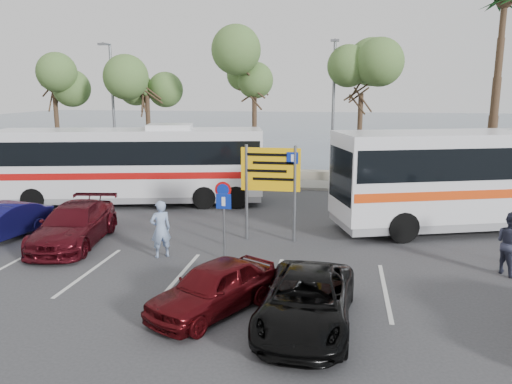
% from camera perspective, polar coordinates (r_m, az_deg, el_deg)
% --- Properties ---
extents(ground, '(120.00, 120.00, 0.00)m').
position_cam_1_polar(ground, '(16.12, -3.58, -8.66)').
color(ground, '#343436').
rests_on(ground, ground).
extents(kerb_strip, '(44.00, 2.40, 0.15)m').
position_cam_1_polar(kerb_strip, '(29.43, 2.70, 0.92)').
color(kerb_strip, gray).
rests_on(kerb_strip, ground).
extents(seawall, '(48.00, 0.80, 0.60)m').
position_cam_1_polar(seawall, '(31.34, 3.16, 2.01)').
color(seawall, '#9D947D').
rests_on(seawall, ground).
extents(sea, '(140.00, 140.00, 0.00)m').
position_cam_1_polar(sea, '(74.97, 7.12, 7.44)').
color(sea, '#3F4D65').
rests_on(sea, ground).
extents(tree_far_left, '(3.20, 3.20, 7.60)m').
position_cam_1_polar(tree_far_left, '(33.63, -22.18, 12.16)').
color(tree_far_left, '#382619').
rests_on(tree_far_left, kerb_strip).
extents(tree_left, '(3.20, 3.20, 7.20)m').
position_cam_1_polar(tree_left, '(30.92, -12.41, 12.25)').
color(tree_left, '#382619').
rests_on(tree_left, kerb_strip).
extents(tree_mid, '(3.20, 3.20, 8.00)m').
position_cam_1_polar(tree_mid, '(29.14, -0.18, 13.83)').
color(tree_mid, '#382619').
rests_on(tree_mid, kerb_strip).
extents(tree_right, '(3.20, 3.20, 7.40)m').
position_cam_1_polar(tree_right, '(28.70, 12.00, 12.64)').
color(tree_right, '#382619').
rests_on(tree_right, kerb_strip).
extents(palm_tree, '(4.80, 4.80, 11.20)m').
position_cam_1_polar(palm_tree, '(30.06, 26.54, 18.74)').
color(palm_tree, '#382619').
rests_on(palm_tree, kerb_strip).
extents(street_lamp_left, '(0.45, 1.15, 8.01)m').
position_cam_1_polar(street_lamp_left, '(31.30, -16.07, 9.48)').
color(street_lamp_left, slate).
rests_on(street_lamp_left, kerb_strip).
extents(street_lamp_right, '(0.45, 1.15, 8.01)m').
position_cam_1_polar(street_lamp_right, '(28.22, 8.81, 9.59)').
color(street_lamp_right, slate).
rests_on(street_lamp_right, kerb_strip).
extents(direction_sign, '(2.20, 0.12, 3.60)m').
position_cam_1_polar(direction_sign, '(18.34, 1.68, 1.75)').
color(direction_sign, slate).
rests_on(direction_sign, ground).
extents(sign_no_stop, '(0.60, 0.08, 2.35)m').
position_cam_1_polar(sign_no_stop, '(18.02, -3.76, -1.22)').
color(sign_no_stop, slate).
rests_on(sign_no_stop, ground).
extents(sign_parking, '(0.50, 0.07, 2.25)m').
position_cam_1_polar(sign_parking, '(16.45, -3.69, -2.87)').
color(sign_parking, slate).
rests_on(sign_parking, ground).
extents(lane_markings, '(12.02, 4.20, 0.01)m').
position_cam_1_polar(lane_markings, '(15.52, -8.60, -9.59)').
color(lane_markings, silver).
rests_on(lane_markings, ground).
extents(coach_bus_left, '(12.86, 5.39, 3.92)m').
position_cam_1_polar(coach_bus_left, '(25.10, -13.94, 2.73)').
color(coach_bus_left, white).
rests_on(coach_bus_left, ground).
extents(coach_bus_right, '(13.79, 7.02, 4.23)m').
position_cam_1_polar(coach_bus_right, '(22.43, 26.28, 1.17)').
color(coach_bus_right, white).
rests_on(coach_bus_right, ground).
extents(car_blue, '(2.22, 4.27, 1.34)m').
position_cam_1_polar(car_blue, '(21.07, -27.18, -3.14)').
color(car_blue, '#11104C').
rests_on(car_blue, ground).
extents(car_maroon, '(2.73, 5.28, 1.46)m').
position_cam_1_polar(car_maroon, '(19.42, -20.08, -3.54)').
color(car_maroon, '#4D0C15').
rests_on(car_maroon, ground).
extents(car_red, '(3.23, 4.11, 1.31)m').
position_cam_1_polar(car_red, '(12.97, -4.88, -10.81)').
color(car_red, '#4E0B0F').
rests_on(car_red, ground).
extents(suv_black, '(2.34, 4.68, 1.27)m').
position_cam_1_polar(suv_black, '(12.27, 5.82, -12.29)').
color(suv_black, black).
rests_on(suv_black, ground).
extents(pedestrian_near, '(0.85, 0.81, 1.96)m').
position_cam_1_polar(pedestrian_near, '(17.12, -10.84, -4.18)').
color(pedestrian_near, '#859BC2').
rests_on(pedestrian_near, ground).
extents(pedestrian_far, '(1.09, 1.19, 1.96)m').
position_cam_1_polar(pedestrian_far, '(17.16, 27.08, -5.25)').
color(pedestrian_far, '#2D3043').
rests_on(pedestrian_far, ground).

